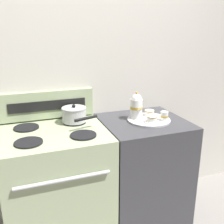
{
  "coord_description": "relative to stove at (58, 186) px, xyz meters",
  "views": [
    {
      "loc": [
        -0.54,
        -1.76,
        1.57
      ],
      "look_at": [
        0.13,
        0.06,
        0.96
      ],
      "focal_mm": 42.0,
      "sensor_mm": 36.0,
      "label": 1
    }
  ],
  "objects": [
    {
      "name": "teacup_left",
      "position": [
        0.73,
        -0.09,
        0.48
      ],
      "size": [
        0.12,
        0.12,
        0.05
      ],
      "color": "white",
      "rests_on": "serving_tray"
    },
    {
      "name": "teacup_right",
      "position": [
        0.78,
        0.05,
        0.48
      ],
      "size": [
        0.12,
        0.12,
        0.05
      ],
      "color": "white",
      "rests_on": "serving_tray"
    },
    {
      "name": "ground_plane",
      "position": [
        0.33,
        0.0,
        -0.44
      ],
      "size": [
        6.0,
        6.0,
        0.0
      ],
      "primitive_type": "plane",
      "color": "gray"
    },
    {
      "name": "teapot",
      "position": [
        0.66,
        0.05,
        0.55
      ],
      "size": [
        0.1,
        0.16,
        0.22
      ],
      "color": "white",
      "rests_on": "serving_tray"
    },
    {
      "name": "creamer_jug",
      "position": [
        0.84,
        -0.09,
        0.49
      ],
      "size": [
        0.06,
        0.06,
        0.07
      ],
      "color": "white",
      "rests_on": "serving_tray"
    },
    {
      "name": "wall_back",
      "position": [
        0.33,
        0.34,
        0.66
      ],
      "size": [
        6.0,
        0.05,
        2.2
      ],
      "color": "beige",
      "rests_on": "ground"
    },
    {
      "name": "control_panel",
      "position": [
        -0.0,
        0.29,
        0.56
      ],
      "size": [
        0.73,
        0.05,
        0.22
      ],
      "color": "#9EAD84",
      "rests_on": "stove"
    },
    {
      "name": "side_counter",
      "position": [
        0.71,
        0.0,
        -0.0
      ],
      "size": [
        0.66,
        0.63,
        0.88
      ],
      "color": "#38383D",
      "rests_on": "ground"
    },
    {
      "name": "stove",
      "position": [
        0.0,
        0.0,
        0.0
      ],
      "size": [
        0.75,
        0.66,
        0.89
      ],
      "color": "#9EAD84",
      "rests_on": "ground"
    },
    {
      "name": "serving_tray",
      "position": [
        0.75,
        -0.01,
        0.45
      ],
      "size": [
        0.34,
        0.34,
        0.01
      ],
      "color": "#B2B2B7",
      "rests_on": "side_counter"
    },
    {
      "name": "saucepan",
      "position": [
        0.18,
        0.14,
        0.51
      ],
      "size": [
        0.23,
        0.3,
        0.14
      ],
      "color": "#B7B7BC",
      "rests_on": "stove"
    }
  ]
}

